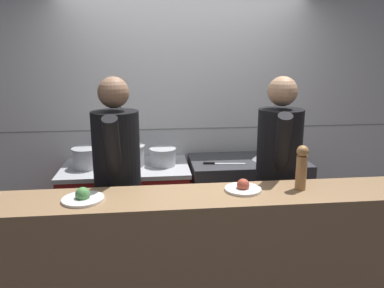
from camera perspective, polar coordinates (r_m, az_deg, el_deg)
name	(u,v)px	position (r m, az deg, el deg)	size (l,w,h in m)	color
wall_back_tiled	(185,114)	(4.00, -1.11, 4.56)	(8.00, 0.06, 2.60)	white
oven_range	(127,207)	(3.85, -9.85, -9.49)	(1.22, 0.71, 0.87)	maroon
prep_counter	(247,201)	(3.95, 8.33, -8.63)	(1.16, 0.65, 0.89)	#38383D
pass_counter	(204,264)	(2.74, 1.89, -17.76)	(2.83, 0.45, 1.02)	#93704C
stock_pot	(87,157)	(3.69, -15.78, -1.98)	(0.27, 0.27, 0.20)	#B7BABF
sauce_pot	(129,155)	(3.68, -9.61, -1.64)	(0.32, 0.32, 0.20)	#B7BABF
braising_pot	(163,156)	(3.65, -4.45, -1.89)	(0.26, 0.26, 0.17)	#B7BABF
mixing_bowl_steel	(265,155)	(3.82, 11.13, -1.63)	(0.26, 0.26, 0.10)	#B7BABF
chefs_knife	(221,163)	(3.63, 4.37, -2.97)	(0.41, 0.07, 0.02)	#B7BABF
plated_dish_main	(83,197)	(2.51, -16.29, -7.80)	(0.27, 0.27, 0.09)	white
plated_dish_appetiser	(243,188)	(2.60, 7.78, -6.61)	(0.25, 0.25, 0.09)	white
pepper_mill	(302,167)	(2.66, 16.35, -3.32)	(0.08, 0.08, 0.31)	#AD7A47
chef_head_cook	(118,178)	(2.98, -11.26, -5.16)	(0.36, 0.77, 1.77)	black
chef_sous	(278,173)	(3.15, 12.96, -4.31)	(0.44, 0.77, 1.76)	black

